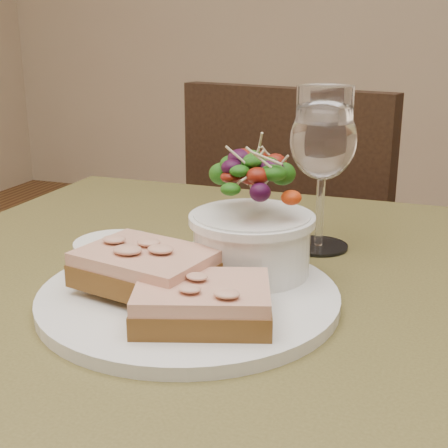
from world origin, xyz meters
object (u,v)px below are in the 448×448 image
(cafe_table, at_px, (230,381))
(dinner_plate, at_px, (189,296))
(sandwich_back, at_px, (146,268))
(sandwich_front, at_px, (203,302))
(chair_far, at_px, (313,352))
(ramekin, at_px, (115,257))
(salad_bowl, at_px, (252,216))
(wine_glass, at_px, (323,145))

(cafe_table, bearing_deg, dinner_plate, -127.75)
(sandwich_back, bearing_deg, sandwich_front, -15.29)
(dinner_plate, distance_m, sandwich_front, 0.07)
(chair_far, xyz_separation_m, ramekin, (-0.06, -0.76, 0.49))
(chair_far, relative_size, salad_bowl, 7.09)
(cafe_table, height_order, wine_glass, wine_glass)
(ramekin, height_order, wine_glass, wine_glass)
(cafe_table, xyz_separation_m, ramekin, (-0.11, -0.03, 0.13))
(dinner_plate, height_order, salad_bowl, salad_bowl)
(sandwich_front, height_order, wine_glass, wine_glass)
(chair_far, height_order, salad_bowl, chair_far)
(sandwich_front, bearing_deg, ramekin, 133.37)
(sandwich_front, bearing_deg, sandwich_back, 134.44)
(dinner_plate, xyz_separation_m, ramekin, (-0.08, 0.01, 0.03))
(sandwich_front, xyz_separation_m, salad_bowl, (0.01, 0.12, 0.04))
(cafe_table, relative_size, dinner_plate, 2.82)
(sandwich_front, relative_size, sandwich_back, 0.99)
(sandwich_back, bearing_deg, ramekin, 162.12)
(dinner_plate, xyz_separation_m, wine_glass, (0.08, 0.19, 0.12))
(chair_far, height_order, sandwich_front, chair_far)
(chair_far, relative_size, ramekin, 12.08)
(dinner_plate, relative_size, wine_glass, 1.62)
(ramekin, height_order, salad_bowl, salad_bowl)
(sandwich_back, relative_size, ramekin, 1.83)
(chair_far, xyz_separation_m, wine_glass, (0.11, -0.57, 0.58))
(dinner_plate, height_order, wine_glass, wine_glass)
(cafe_table, height_order, ramekin, ramekin)
(salad_bowl, bearing_deg, sandwich_front, -92.98)
(cafe_table, distance_m, sandwich_back, 0.16)
(sandwich_back, distance_m, wine_glass, 0.26)
(chair_far, distance_m, sandwich_back, 0.93)
(salad_bowl, bearing_deg, dinner_plate, -122.57)
(cafe_table, bearing_deg, wine_glass, 70.55)
(chair_far, height_order, dinner_plate, chair_far)
(dinner_plate, xyz_separation_m, sandwich_front, (0.04, -0.05, 0.02))
(chair_far, bearing_deg, cafe_table, 108.29)
(sandwich_back, bearing_deg, salad_bowl, 58.84)
(cafe_table, distance_m, wine_glass, 0.28)
(wine_glass, bearing_deg, sandwich_back, -119.48)
(cafe_table, bearing_deg, ramekin, -166.89)
(sandwich_front, height_order, ramekin, ramekin)
(ramekin, bearing_deg, cafe_table, 13.11)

